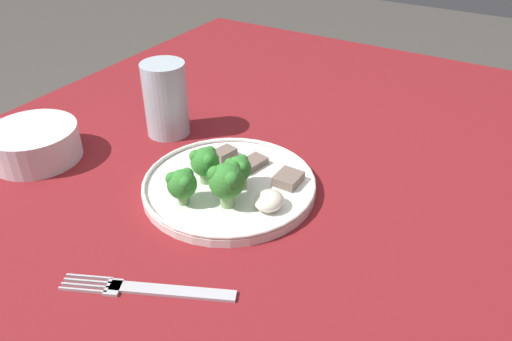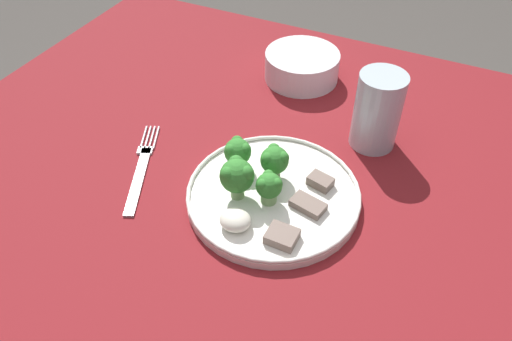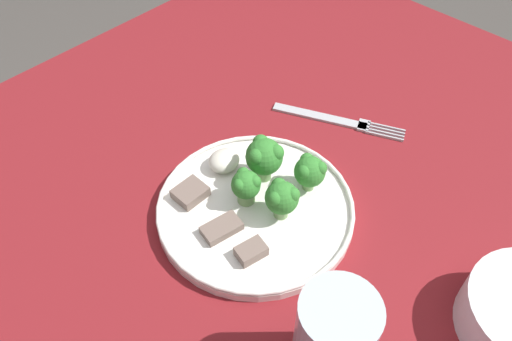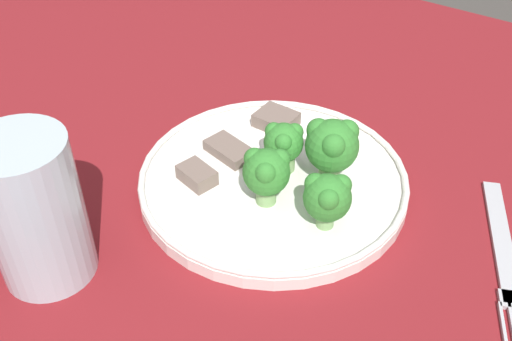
{
  "view_description": "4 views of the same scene",
  "coord_description": "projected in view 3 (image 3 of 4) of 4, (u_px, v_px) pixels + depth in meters",
  "views": [
    {
      "loc": [
        -0.53,
        -0.34,
        1.18
      ],
      "look_at": [
        -0.03,
        -0.04,
        0.79
      ],
      "focal_mm": 35.0,
      "sensor_mm": 36.0,
      "label": 1
    },
    {
      "loc": [
        0.13,
        -0.46,
        1.28
      ],
      "look_at": [
        -0.08,
        -0.01,
        0.82
      ],
      "focal_mm": 35.0,
      "sensor_mm": 36.0,
      "label": 2
    },
    {
      "loc": [
        0.22,
        0.25,
        1.27
      ],
      "look_at": [
        -0.08,
        -0.03,
        0.81
      ],
      "focal_mm": 35.0,
      "sensor_mm": 36.0,
      "label": 3
    },
    {
      "loc": [
        -0.28,
        0.35,
        1.13
      ],
      "look_at": [
        -0.05,
        0.01,
        0.79
      ],
      "focal_mm": 42.0,
      "sensor_mm": 36.0,
      "label": 4
    }
  ],
  "objects": [
    {
      "name": "broccoli_floret_back_left",
      "position": [
        246.0,
        185.0,
        0.6
      ],
      "size": [
        0.04,
        0.04,
        0.05
      ],
      "color": "#7FA866",
      "rests_on": "dinner_plate"
    },
    {
      "name": "broccoli_floret_center_left",
      "position": [
        264.0,
        156.0,
        0.62
      ],
      "size": [
        0.05,
        0.05,
        0.06
      ],
      "color": "#7FA866",
      "rests_on": "dinner_plate"
    },
    {
      "name": "dinner_plate",
      "position": [
        255.0,
        208.0,
        0.62
      ],
      "size": [
        0.25,
        0.25,
        0.02
      ],
      "color": "white",
      "rests_on": "table"
    },
    {
      "name": "table",
      "position": [
        232.0,
        283.0,
        0.67
      ],
      "size": [
        1.28,
        0.97,
        0.76
      ],
      "color": "maroon",
      "rests_on": "ground_plane"
    },
    {
      "name": "fork",
      "position": [
        337.0,
        121.0,
        0.74
      ],
      "size": [
        0.1,
        0.19,
        0.0
      ],
      "color": "#B2B2B7",
      "rests_on": "table"
    },
    {
      "name": "meat_slice_rear_slice",
      "position": [
        222.0,
        228.0,
        0.59
      ],
      "size": [
        0.05,
        0.04,
        0.01
      ],
      "color": "#756056",
      "rests_on": "dinner_plate"
    },
    {
      "name": "meat_slice_middle_slice",
      "position": [
        250.0,
        252.0,
        0.57
      ],
      "size": [
        0.04,
        0.03,
        0.01
      ],
      "color": "#756056",
      "rests_on": "dinner_plate"
    },
    {
      "name": "sauce_dollop",
      "position": [
        224.0,
        161.0,
        0.66
      ],
      "size": [
        0.04,
        0.04,
        0.02
      ],
      "color": "silver",
      "rests_on": "dinner_plate"
    },
    {
      "name": "broccoli_floret_near_rim_left",
      "position": [
        282.0,
        198.0,
        0.59
      ],
      "size": [
        0.04,
        0.04,
        0.05
      ],
      "color": "#7FA866",
      "rests_on": "dinner_plate"
    },
    {
      "name": "broccoli_floret_front_left",
      "position": [
        310.0,
        171.0,
        0.62
      ],
      "size": [
        0.04,
        0.04,
        0.05
      ],
      "color": "#7FA866",
      "rests_on": "dinner_plate"
    },
    {
      "name": "meat_slice_front_slice",
      "position": [
        190.0,
        193.0,
        0.63
      ],
      "size": [
        0.04,
        0.03,
        0.01
      ],
      "color": "#756056",
      "rests_on": "dinner_plate"
    }
  ]
}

